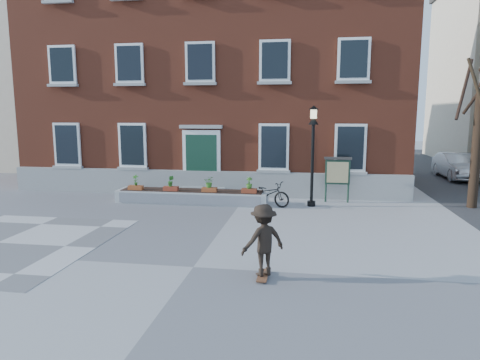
% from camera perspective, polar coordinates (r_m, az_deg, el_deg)
% --- Properties ---
extents(ground, '(100.00, 100.00, 0.00)m').
position_cam_1_polar(ground, '(10.46, -6.25, -11.47)').
color(ground, gray).
rests_on(ground, ground).
extents(distant_building, '(10.00, 12.00, 13.00)m').
position_cam_1_polar(distant_building, '(36.07, -26.64, 12.53)').
color(distant_building, beige).
rests_on(distant_building, ground).
extents(bicycle, '(1.98, 1.33, 0.99)m').
position_cam_1_polar(bicycle, '(16.92, 3.73, -1.82)').
color(bicycle, black).
rests_on(bicycle, ground).
extents(parked_car, '(1.57, 4.37, 1.43)m').
position_cam_1_polar(parked_car, '(26.73, 26.96, 1.66)').
color(parked_car, '#B6B9BC').
rests_on(parked_car, ground).
extents(brick_building, '(18.40, 10.85, 12.60)m').
position_cam_1_polar(brick_building, '(24.03, -2.27, 15.26)').
color(brick_building, brown).
rests_on(brick_building, ground).
extents(planter_assembly, '(6.20, 1.12, 1.15)m').
position_cam_1_polar(planter_assembly, '(17.58, -6.42, -2.07)').
color(planter_assembly, '#B9BAB5').
rests_on(planter_assembly, ground).
extents(bare_tree, '(1.83, 1.83, 6.16)m').
position_cam_1_polar(bare_tree, '(18.62, 29.14, 5.18)').
color(bare_tree, black).
rests_on(bare_tree, ground).
extents(lamp_post, '(0.40, 0.40, 3.93)m').
position_cam_1_polar(lamp_post, '(16.83, 9.69, 5.04)').
color(lamp_post, black).
rests_on(lamp_post, ground).
extents(notice_board, '(1.10, 0.16, 1.87)m').
position_cam_1_polar(notice_board, '(17.90, 12.88, 1.06)').
color(notice_board, '#183023').
rests_on(notice_board, ground).
extents(skateboarder, '(1.19, 1.08, 1.67)m').
position_cam_1_polar(skateboarder, '(9.50, 3.12, -8.01)').
color(skateboarder, brown).
rests_on(skateboarder, ground).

